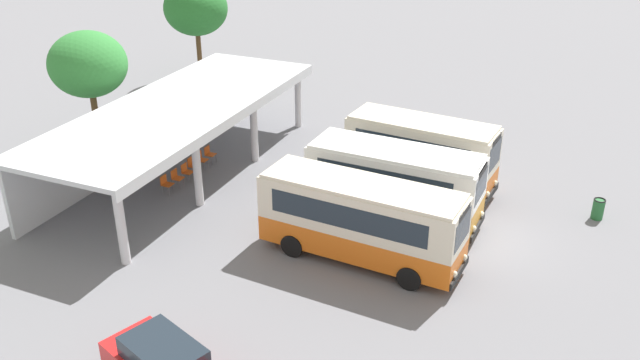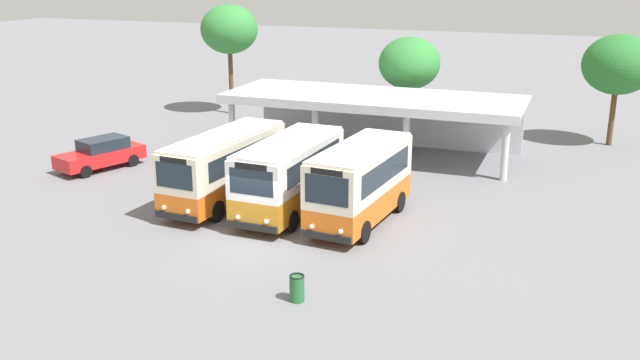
# 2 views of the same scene
# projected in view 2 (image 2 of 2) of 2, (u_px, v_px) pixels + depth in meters

# --- Properties ---
(ground_plane) EXTENTS (180.00, 180.00, 0.00)m
(ground_plane) POSITION_uv_depth(u_px,v_px,m) (253.00, 243.00, 27.45)
(ground_plane) COLOR slate
(city_bus_nearest_orange) EXTENTS (2.67, 7.76, 3.13)m
(city_bus_nearest_orange) POSITION_uv_depth(u_px,v_px,m) (225.00, 165.00, 31.71)
(city_bus_nearest_orange) COLOR black
(city_bus_nearest_orange) RESTS_ON ground
(city_bus_second_in_row) EXTENTS (2.59, 7.14, 3.20)m
(city_bus_second_in_row) POSITION_uv_depth(u_px,v_px,m) (290.00, 173.00, 30.40)
(city_bus_second_in_row) COLOR black
(city_bus_second_in_row) RESTS_ON ground
(city_bus_middle_cream) EXTENTS (2.76, 6.75, 3.29)m
(city_bus_middle_cream) POSITION_uv_depth(u_px,v_px,m) (360.00, 181.00, 29.11)
(city_bus_middle_cream) COLOR black
(city_bus_middle_cream) RESTS_ON ground
(parked_car_flank) EXTENTS (3.24, 4.88, 1.62)m
(parked_car_flank) POSITION_uv_depth(u_px,v_px,m) (101.00, 153.00, 37.13)
(parked_car_flank) COLOR black
(parked_car_flank) RESTS_ON ground
(terminal_canopy) EXTENTS (16.43, 6.04, 3.40)m
(terminal_canopy) POSITION_uv_depth(u_px,v_px,m) (377.00, 106.00, 39.99)
(terminal_canopy) COLOR silver
(terminal_canopy) RESTS_ON ground
(waiting_chair_end_by_column) EXTENTS (0.44, 0.44, 0.86)m
(waiting_chair_end_by_column) POSITION_uv_depth(u_px,v_px,m) (332.00, 144.00, 40.29)
(waiting_chair_end_by_column) COLOR slate
(waiting_chair_end_by_column) RESTS_ON ground
(waiting_chair_second_from_end) EXTENTS (0.44, 0.44, 0.86)m
(waiting_chair_second_from_end) POSITION_uv_depth(u_px,v_px,m) (344.00, 145.00, 39.99)
(waiting_chair_second_from_end) COLOR slate
(waiting_chair_second_from_end) RESTS_ON ground
(waiting_chair_middle_seat) EXTENTS (0.44, 0.44, 0.86)m
(waiting_chair_middle_seat) POSITION_uv_depth(u_px,v_px,m) (356.00, 147.00, 39.70)
(waiting_chair_middle_seat) COLOR slate
(waiting_chair_middle_seat) RESTS_ON ground
(waiting_chair_fourth_seat) EXTENTS (0.44, 0.44, 0.86)m
(waiting_chair_fourth_seat) POSITION_uv_depth(u_px,v_px,m) (368.00, 147.00, 39.57)
(waiting_chair_fourth_seat) COLOR slate
(waiting_chair_fourth_seat) RESTS_ON ground
(waiting_chair_fifth_seat) EXTENTS (0.44, 0.44, 0.86)m
(waiting_chair_fifth_seat) POSITION_uv_depth(u_px,v_px,m) (381.00, 149.00, 39.31)
(waiting_chair_fifth_seat) COLOR slate
(waiting_chair_fifth_seat) RESTS_ON ground
(waiting_chair_far_end_seat) EXTENTS (0.44, 0.44, 0.86)m
(waiting_chair_far_end_seat) POSITION_uv_depth(u_px,v_px,m) (393.00, 150.00, 39.07)
(waiting_chair_far_end_seat) COLOR slate
(waiting_chair_far_end_seat) RESTS_ON ground
(roadside_tree_behind_canopy) EXTENTS (3.79, 3.79, 6.09)m
(roadside_tree_behind_canopy) POSITION_uv_depth(u_px,v_px,m) (409.00, 64.00, 43.58)
(roadside_tree_behind_canopy) COLOR brown
(roadside_tree_behind_canopy) RESTS_ON ground
(roadside_tree_east_of_canopy) EXTENTS (4.08, 4.08, 6.52)m
(roadside_tree_east_of_canopy) POSITION_uv_depth(u_px,v_px,m) (618.00, 65.00, 40.81)
(roadside_tree_east_of_canopy) COLOR brown
(roadside_tree_east_of_canopy) RESTS_ON ground
(roadside_tree_west_of_canopy) EXTENTS (3.99, 3.99, 7.66)m
(roadside_tree_west_of_canopy) POSITION_uv_depth(u_px,v_px,m) (229.00, 30.00, 49.26)
(roadside_tree_west_of_canopy) COLOR brown
(roadside_tree_west_of_canopy) RESTS_ON ground
(litter_bin_apron) EXTENTS (0.49, 0.49, 0.90)m
(litter_bin_apron) POSITION_uv_depth(u_px,v_px,m) (297.00, 288.00, 22.65)
(litter_bin_apron) COLOR #266633
(litter_bin_apron) RESTS_ON ground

